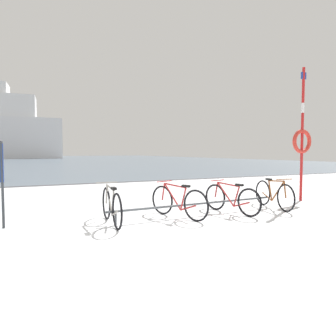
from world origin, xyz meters
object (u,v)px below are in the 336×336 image
bicycle_1 (178,202)px  bicycle_3 (274,194)px  rescue_post (302,138)px  bicycle_2 (231,199)px  bicycle_0 (111,206)px

bicycle_1 → bicycle_3: (2.81, -0.03, 0.00)m
bicycle_3 → rescue_post: bearing=19.7°
rescue_post → bicycle_2: bearing=-168.0°
bicycle_3 → rescue_post: size_ratio=0.42×
rescue_post → bicycle_1: bearing=-172.8°
bicycle_2 → rescue_post: size_ratio=0.42×
bicycle_2 → rescue_post: bearing=12.0°
rescue_post → bicycle_3: bearing=-160.3°
bicycle_1 → bicycle_3: bearing=-0.7°
bicycle_3 → rescue_post: rescue_post is taller
bicycle_2 → bicycle_3: bearing=2.3°
bicycle_0 → rescue_post: 6.24m
bicycle_1 → bicycle_2: bearing=-3.7°
bicycle_1 → bicycle_3: size_ratio=0.97×
bicycle_0 → bicycle_1: bicycle_0 is taller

